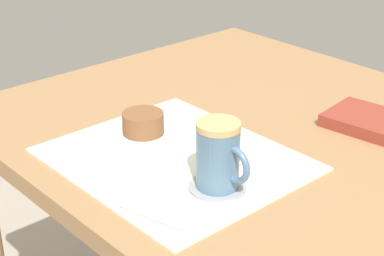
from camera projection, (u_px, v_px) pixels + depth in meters
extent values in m
cylinder|color=#997047|center=(230.00, 156.00, 1.96)|extent=(0.05, 0.05, 0.69)
cube|color=#997047|center=(276.00, 142.00, 1.23)|extent=(1.11, 0.89, 0.04)
cylinder|color=brown|center=(361.00, 220.00, 1.87)|extent=(0.04, 0.04, 0.43)
cube|color=silver|center=(175.00, 159.00, 1.13)|extent=(0.42, 0.36, 0.00)
cylinder|color=silver|center=(144.00, 136.00, 1.19)|extent=(0.16, 0.16, 0.01)
cylinder|color=brown|center=(143.00, 123.00, 1.18)|extent=(0.08, 0.08, 0.04)
cylinder|color=#99999E|center=(217.00, 187.00, 1.03)|extent=(0.09, 0.09, 0.00)
cylinder|color=slate|center=(218.00, 158.00, 1.01)|extent=(0.07, 0.07, 0.10)
cylinder|color=tan|center=(218.00, 126.00, 0.98)|extent=(0.07, 0.07, 0.01)
torus|color=slate|center=(235.00, 165.00, 0.98)|extent=(0.06, 0.01, 0.06)
cylinder|color=silver|center=(151.00, 216.00, 0.95)|extent=(0.13, 0.04, 0.01)
cube|color=maroon|center=(375.00, 123.00, 1.24)|extent=(0.19, 0.15, 0.02)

